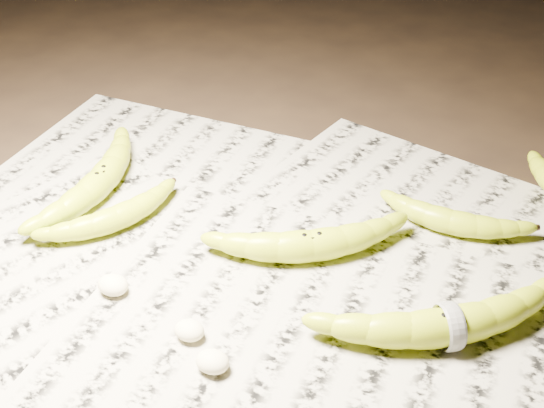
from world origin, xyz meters
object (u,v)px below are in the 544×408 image
at_px(banana_center, 311,243).
at_px(banana_upper_a, 451,219).
at_px(banana_left_b, 115,216).
at_px(banana_left_a, 100,179).
at_px(banana_taped, 449,324).

distance_m(banana_center, banana_upper_a, 0.18).
distance_m(banana_left_b, banana_upper_a, 0.41).
xyz_separation_m(banana_left_b, banana_upper_a, (0.38, 0.17, -0.00)).
distance_m(banana_left_a, banana_center, 0.30).
bearing_deg(banana_upper_a, banana_left_a, -167.49).
height_order(banana_center, banana_upper_a, banana_center).
xyz_separation_m(banana_left_a, banana_left_b, (0.06, -0.05, -0.00)).
bearing_deg(banana_upper_a, banana_center, -140.43).
height_order(banana_left_a, banana_left_b, banana_left_a).
distance_m(banana_left_a, banana_taped, 0.49).
relative_size(banana_left_a, banana_left_b, 1.34).
bearing_deg(banana_left_a, banana_center, -97.41).
distance_m(banana_taped, banana_upper_a, 0.19).
xyz_separation_m(banana_center, banana_upper_a, (0.14, 0.12, -0.00)).
distance_m(banana_center, banana_taped, 0.19).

